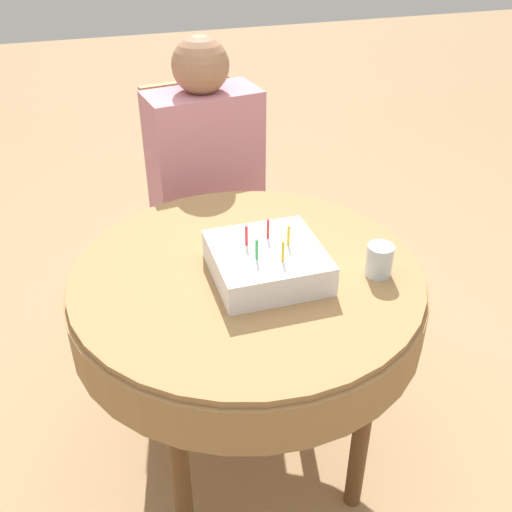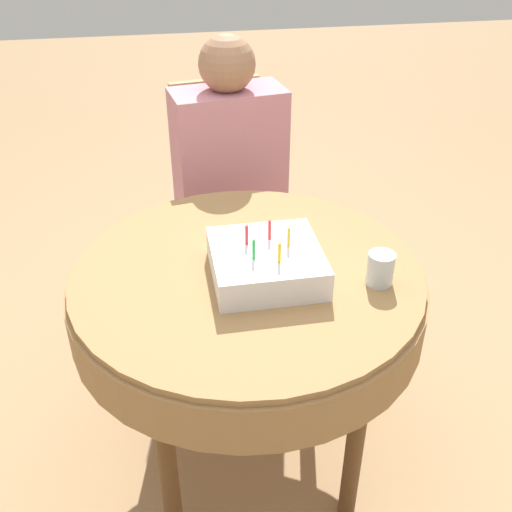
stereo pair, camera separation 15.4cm
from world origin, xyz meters
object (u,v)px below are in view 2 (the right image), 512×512
(birthday_cake, at_px, (266,263))
(drinking_glass, at_px, (380,269))
(person, at_px, (231,167))
(chair, at_px, (225,201))

(birthday_cake, relative_size, drinking_glass, 3.20)
(birthday_cake, height_order, drinking_glass, birthday_cake)
(birthday_cake, bearing_deg, drinking_glass, -16.45)
(person, xyz_separation_m, birthday_cake, (-0.02, -0.75, 0.08))
(chair, bearing_deg, birthday_cake, -98.62)
(person, height_order, drinking_glass, person)
(birthday_cake, bearing_deg, person, 88.83)
(chair, distance_m, person, 0.21)
(drinking_glass, bearing_deg, birthday_cake, 163.55)
(chair, xyz_separation_m, birthday_cake, (-0.00, -0.85, 0.26))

